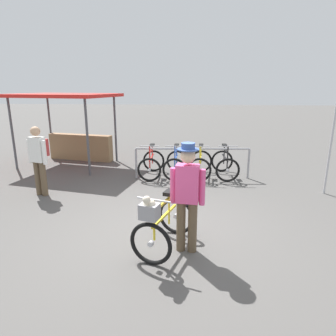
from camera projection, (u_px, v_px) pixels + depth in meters
The scene contains 10 objects.
ground_plane at pixel (162, 231), 5.33m from camera, with size 80.00×80.00×0.00m, color #514F4C.
bike_rack_rail at pixel (192, 155), 8.24m from camera, with size 3.20×0.30×0.88m.
racked_bike_red at pixel (152, 164), 8.51m from camera, with size 0.68×1.10×0.97m.
racked_bike_blue at pixel (176, 164), 8.50m from camera, with size 0.68×1.12×0.98m.
racked_bike_yellow at pixel (200, 164), 8.49m from camera, with size 0.74×1.16×0.98m.
racked_bike_black at pixel (225, 164), 8.48m from camera, with size 0.73×1.13×0.97m.
featured_bicycle at pixel (161, 223), 4.53m from camera, with size 0.95×1.25×1.09m.
person_with_featured_bike at pixel (187, 194), 4.44m from camera, with size 0.53×0.32×1.72m.
pedestrian_with_backpack at pixel (39, 157), 6.88m from camera, with size 0.51×0.41×1.64m.
market_stall at pixel (72, 122), 9.83m from camera, with size 3.48×2.84×2.30m.
Camera 1 is at (0.54, -4.82, 2.49)m, focal length 31.67 mm.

